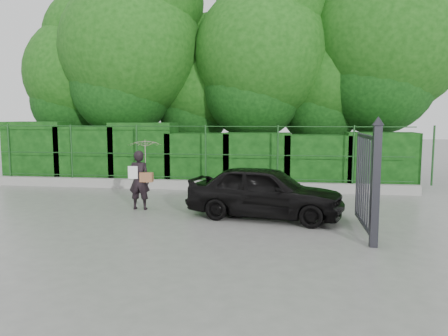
# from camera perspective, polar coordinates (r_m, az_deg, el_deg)

# --- Properties ---
(ground) EXTENTS (80.00, 80.00, 0.00)m
(ground) POSITION_cam_1_polar(r_m,az_deg,el_deg) (10.00, -9.61, -6.99)
(ground) COLOR gray
(kerb) EXTENTS (14.00, 0.25, 0.30)m
(kerb) POSITION_cam_1_polar(r_m,az_deg,el_deg) (14.23, -3.98, -2.22)
(kerb) COLOR #9E9E99
(kerb) RESTS_ON ground
(fence) EXTENTS (14.13, 0.06, 1.80)m
(fence) POSITION_cam_1_polar(r_m,az_deg,el_deg) (14.06, -3.14, 1.99)
(fence) COLOR #19451B
(fence) RESTS_ON kerb
(hedge) EXTENTS (14.20, 1.20, 2.18)m
(hedge) POSITION_cam_1_polar(r_m,az_deg,el_deg) (15.16, -4.18, 1.47)
(hedge) COLOR black
(hedge) RESTS_ON ground
(trees) EXTENTS (17.10, 6.15, 8.08)m
(trees) POSITION_cam_1_polar(r_m,az_deg,el_deg) (17.22, 2.14, 14.25)
(trees) COLOR black
(trees) RESTS_ON ground
(gate) EXTENTS (0.22, 2.33, 2.36)m
(gate) POSITION_cam_1_polar(r_m,az_deg,el_deg) (8.71, 18.63, -1.31)
(gate) COLOR #26262C
(gate) RESTS_ON ground
(woman) EXTENTS (0.84, 0.84, 1.79)m
(woman) POSITION_cam_1_polar(r_m,az_deg,el_deg) (11.23, -10.54, 0.53)
(woman) COLOR black
(woman) RESTS_ON ground
(car) EXTENTS (3.83, 2.13, 1.23)m
(car) POSITION_cam_1_polar(r_m,az_deg,el_deg) (10.23, 5.39, -3.09)
(car) COLOR black
(car) RESTS_ON ground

